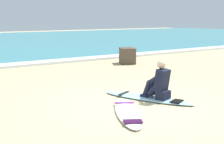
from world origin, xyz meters
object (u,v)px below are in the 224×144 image
object	(u,v)px
surfboard_spare_near	(128,112)
shoreline_rock	(127,56)
surfer_seated	(159,84)
surfboard_main	(147,98)

from	to	relation	value
surfboard_spare_near	shoreline_rock	distance (m)	7.48
surfer_seated	shoreline_rock	size ratio (longest dim) A/B	1.14
surfer_seated	surfboard_main	bearing A→B (deg)	115.36
surfer_seated	shoreline_rock	distance (m)	6.44
surfboard_main	surfer_seated	xyz separation A→B (m)	(0.13, -0.27, 0.40)
surfboard_main	surfboard_spare_near	size ratio (longest dim) A/B	1.11
surfboard_main	surfboard_spare_near	xyz separation A→B (m)	(-1.14, -0.67, 0.00)
surfboard_main	shoreline_rock	bearing A→B (deg)	57.05
surfboard_spare_near	shoreline_rock	world-z (taller)	shoreline_rock
surfboard_main	surfer_seated	world-z (taller)	surfer_seated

